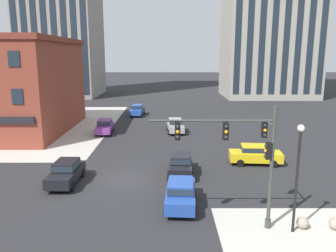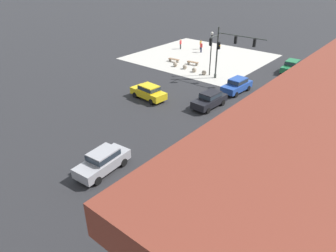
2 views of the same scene
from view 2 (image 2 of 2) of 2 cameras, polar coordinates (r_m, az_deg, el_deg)
name	(u,v)px [view 2 (image 2 of 2)]	position (r m, az deg, el deg)	size (l,w,h in m)	color
ground_plane	(250,115)	(32.83, 14.95, 2.01)	(320.00, 320.00, 0.00)	#262628
sidewalk_corner_slab	(201,57)	(52.02, 6.06, 12.59)	(20.00, 19.00, 0.02)	#B7B2A8
traffic_signal_main	(225,48)	(40.60, 10.51, 14.03)	(6.60, 2.09, 6.71)	#383D38
bollard_sphere_curb_a	(204,72)	(43.48, 6.68, 9.81)	(0.65, 0.65, 0.65)	gray
bollard_sphere_curb_b	(194,70)	(44.46, 4.88, 10.32)	(0.65, 0.65, 0.65)	gray
bollard_sphere_curb_c	(185,67)	(45.70, 3.14, 10.89)	(0.65, 0.65, 0.65)	gray
bollard_sphere_curb_d	(175,64)	(46.70, 1.36, 11.31)	(0.65, 0.65, 0.65)	gray
bench_near_signal	(193,63)	(47.65, 4.60, 11.58)	(1.84, 0.68, 0.49)	#8E6B4C
bench_mid_block	(174,60)	(48.98, 1.08, 12.13)	(1.83, 0.63, 0.49)	#8E6B4C
pedestrian_near_bench	(201,46)	(54.50, 6.17, 14.42)	(0.54, 0.26, 1.75)	#232847
pedestrian_at_curb	(201,44)	(56.61, 6.07, 14.87)	(0.22, 0.55, 1.64)	black
pedestrian_walking_east	(181,43)	(56.47, 2.34, 15.05)	(0.24, 0.55, 1.75)	#333333
street_lamp_corner_near	(211,49)	(42.50, 7.97, 13.95)	(0.36, 0.36, 5.85)	black
car_main_northbound_near	(292,66)	(47.38, 21.89, 10.29)	(2.07, 4.49, 1.68)	#1E6B3D
car_main_northbound_far	(103,160)	(23.56, -11.97, -6.26)	(2.16, 4.53, 1.68)	#99999E
car_main_southbound_near	(149,92)	(35.14, -3.62, 6.38)	(4.53, 2.17, 1.68)	gold
car_cross_eastbound	(210,99)	(33.40, 7.74, 4.96)	(2.07, 4.49, 1.68)	black
car_cross_westbound	(237,85)	(37.98, 12.66, 7.46)	(2.11, 4.51, 1.68)	#23479E
car_main_mid	(295,115)	(31.96, 22.39, 1.83)	(1.96, 4.43, 1.68)	black
car_cross_far	(201,208)	(19.27, 6.16, -14.89)	(2.07, 4.49, 1.68)	#7A3389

